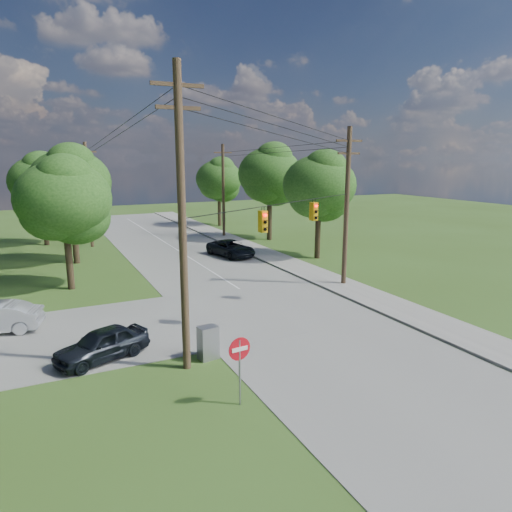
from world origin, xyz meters
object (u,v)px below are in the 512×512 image
pole_ne (347,205)px  pole_north_w (89,194)px  pole_sw (182,218)px  control_cabinet (208,343)px  pole_north_e (223,190)px  car_main_north (231,248)px  car_cross_dark (102,344)px  do_not_enter_sign (240,356)px

pole_ne → pole_north_w: 26.03m
pole_sw → control_cabinet: bearing=22.5°
pole_north_e → pole_north_w: bearing=180.0°
pole_sw → control_cabinet: (1.10, 0.46, -5.50)m
pole_ne → car_main_north: size_ratio=2.08×
pole_north_w → control_cabinet: size_ratio=6.84×
pole_north_e → car_main_north: pole_north_e is taller
pole_north_w → car_main_north: 15.25m
car_main_north → control_cabinet: size_ratio=3.46×
pole_north_e → pole_north_w: (-13.90, 0.00, 0.00)m
pole_north_e → control_cabinet: (-12.40, -29.14, -4.40)m
pole_north_e → car_cross_dark: 32.22m
pole_sw → do_not_enter_sign: bearing=-77.4°
pole_north_e → pole_north_w: size_ratio=1.00×
do_not_enter_sign → pole_ne: bearing=35.3°
pole_north_e → pole_north_w: same height
car_cross_dark → do_not_enter_sign: do_not_enter_sign is taller
do_not_enter_sign → pole_sw: bearing=96.5°
pole_ne → control_cabinet: (-12.40, -7.14, -4.74)m
pole_ne → do_not_enter_sign: pole_ne is taller
pole_ne → pole_north_e: pole_ne is taller
car_main_north → control_cabinet: control_cabinet is taller
car_cross_dark → car_main_north: car_main_north is taller
car_cross_dark → control_cabinet: (4.13, -1.84, 0.01)m
pole_north_e → do_not_enter_sign: 35.69m
pole_north_e → do_not_enter_sign: (-12.69, -33.19, -3.31)m
pole_ne → car_main_north: bearing=106.0°
do_not_enter_sign → pole_north_w: bearing=85.9°
car_cross_dark → control_cabinet: size_ratio=2.77×
pole_north_w → control_cabinet: bearing=-87.1°
pole_sw → control_cabinet: pole_sw is taller
pole_sw → pole_ne: pole_sw is taller
do_not_enter_sign → pole_north_e: bearing=62.9°
pole_ne → car_cross_dark: (-16.53, -5.30, -4.75)m
car_cross_dark → do_not_enter_sign: (3.84, -5.89, 1.10)m
pole_sw → car_main_north: bearing=62.6°
pole_ne → car_cross_dark: pole_ne is taller
pole_sw → pole_north_e: pole_sw is taller
pole_ne → pole_north_w: pole_ne is taller
pole_north_w → do_not_enter_sign: size_ratio=3.98×
pole_north_e → do_not_enter_sign: bearing=-110.9°
control_cabinet → do_not_enter_sign: bearing=-102.6°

